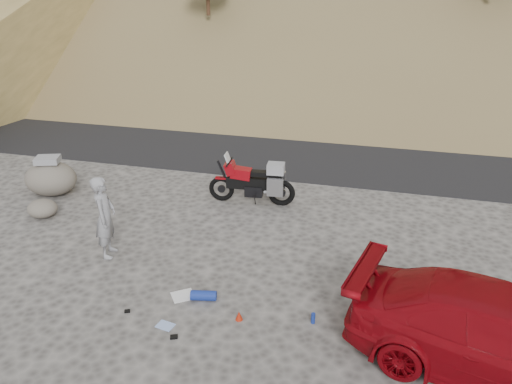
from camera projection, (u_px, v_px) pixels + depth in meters
The scene contains 14 objects.
ground at pixel (173, 267), 11.07m from camera, with size 140.00×140.00×0.00m, color #464340.
road at pixel (267, 144), 19.03m from camera, with size 120.00×7.00×0.05m, color black.
motorcycle at pixel (255, 183), 13.89m from camera, with size 2.47×0.83×1.47m.
man at pixel (110, 254), 11.57m from camera, with size 0.70×0.46×1.93m, color gray.
red_car at pixel (498, 373), 8.14m from camera, with size 2.03×5.00×1.45m, color maroon.
boulder at pixel (51, 178), 14.52m from camera, with size 1.65×1.46×1.16m.
small_rock at pixel (42, 208), 13.26m from camera, with size 1.00×0.96×0.48m.
gear_white_cloth at pixel (183, 296), 10.07m from camera, with size 0.44×0.39×0.01m, color white.
gear_blue_mat at pixel (204, 296), 9.92m from camera, with size 0.20×0.20×0.51m, color navy.
gear_bottle at pixel (313, 318), 9.26m from camera, with size 0.08×0.08×0.21m, color navy.
gear_funnel at pixel (239, 316), 9.35m from camera, with size 0.14×0.14×0.18m, color #AC200B.
gear_glove_a at pixel (174, 337), 8.91m from camera, with size 0.14×0.10×0.04m, color black.
gear_glove_b at pixel (127, 311), 9.59m from camera, with size 0.11×0.08×0.04m, color black.
gear_blue_cloth at pixel (165, 326), 9.22m from camera, with size 0.32×0.23×0.01m, color #95B0E6.
Camera 1 is at (4.20, -8.67, 5.99)m, focal length 35.00 mm.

